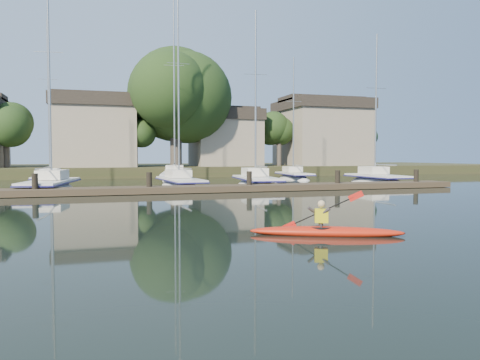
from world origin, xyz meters
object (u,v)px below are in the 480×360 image
object	(u,v)px
sailboat_1	(51,194)
sailboat_7	(294,181)
dock	(201,189)
kayak	(326,230)
sailboat_4	(376,186)
sailboat_5	(50,185)
sailboat_6	(175,182)
sailboat_2	(180,189)
sailboat_3	(256,189)

from	to	relation	value
sailboat_1	sailboat_7	bearing A→B (deg)	32.59
sailboat_1	dock	bearing A→B (deg)	-14.79
kayak	sailboat_1	bearing A→B (deg)	136.96
dock	sailboat_4	distance (m)	15.64
sailboat_5	sailboat_6	xyz separation A→B (m)	(10.08, 1.03, -0.02)
sailboat_7	sailboat_1	bearing A→B (deg)	-150.16
sailboat_4	sailboat_7	size ratio (longest dim) A/B	1.05
sailboat_6	sailboat_2	bearing A→B (deg)	-86.44
kayak	sailboat_6	xyz separation A→B (m)	(0.68, 29.41, -0.36)
sailboat_3	sailboat_7	world-z (taller)	sailboat_3
kayak	sailboat_5	bearing A→B (deg)	131.50
sailboat_5	sailboat_7	distance (m)	20.81
kayak	sailboat_7	size ratio (longest dim) A/B	0.33
dock	sailboat_6	xyz separation A→B (m)	(0.68, 13.77, -0.40)
sailboat_1	sailboat_7	xyz separation A→B (m)	(19.97, 8.68, 0.02)
sailboat_3	kayak	bearing A→B (deg)	-98.30
kayak	sailboat_7	world-z (taller)	sailboat_7
sailboat_5	sailboat_2	bearing A→B (deg)	-38.53
kayak	sailboat_7	xyz separation A→B (m)	(11.41, 28.11, -0.34)
sailboat_4	sailboat_5	bearing A→B (deg)	162.73
sailboat_4	sailboat_7	xyz separation A→B (m)	(-3.52, 7.85, 0.03)
kayak	sailboat_2	distance (m)	20.58
dock	sailboat_2	distance (m)	4.97
sailboat_2	sailboat_4	xyz separation A→B (m)	(15.32, -0.31, -0.03)
kayak	sailboat_1	distance (m)	21.23
kayak	sailboat_4	xyz separation A→B (m)	(14.93, 20.26, -0.37)
sailboat_6	dock	bearing A→B (deg)	-82.38
kayak	sailboat_2	world-z (taller)	sailboat_2
sailboat_6	sailboat_7	xyz separation A→B (m)	(10.73, -1.30, 0.02)
sailboat_5	sailboat_1	bearing A→B (deg)	-82.29
sailboat_2	sailboat_6	distance (m)	8.90
kayak	sailboat_2	size ratio (longest dim) A/B	0.28
sailboat_1	sailboat_6	xyz separation A→B (m)	(9.24, 9.98, -0.00)
sailboat_1	sailboat_6	size ratio (longest dim) A/B	0.85
sailboat_2	sailboat_3	xyz separation A→B (m)	(5.31, -0.67, -0.02)
sailboat_1	sailboat_2	bearing A→B (deg)	17.07
sailboat_4	sailboat_2	bearing A→B (deg)	-179.98
sailboat_3	sailboat_6	world-z (taller)	sailboat_6
kayak	sailboat_3	world-z (taller)	sailboat_3
sailboat_4	sailboat_5	xyz separation A→B (m)	(-24.33, 8.12, 0.03)
sailboat_1	sailboat_2	xyz separation A→B (m)	(8.17, 1.14, 0.02)
sailboat_2	sailboat_5	world-z (taller)	sailboat_2
sailboat_3	sailboat_5	xyz separation A→B (m)	(-14.32, 8.48, 0.03)
sailboat_7	sailboat_5	bearing A→B (deg)	-174.40
sailboat_3	sailboat_7	bearing A→B (deg)	57.28
sailboat_1	sailboat_5	world-z (taller)	sailboat_1
dock	sailboat_2	size ratio (longest dim) A/B	2.34
sailboat_6	sailboat_7	distance (m)	10.81
kayak	dock	bearing A→B (deg)	113.19
kayak	sailboat_3	xyz separation A→B (m)	(4.92, 19.90, -0.36)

